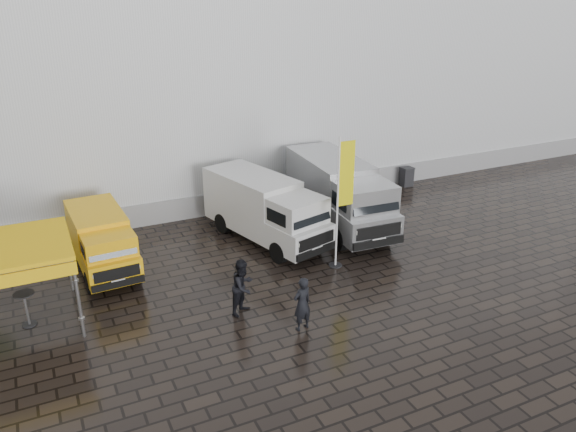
# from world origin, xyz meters

# --- Properties ---
(ground) EXTENTS (120.00, 120.00, 0.00)m
(ground) POSITION_xyz_m (0.00, 0.00, 0.00)
(ground) COLOR black
(ground) RESTS_ON ground
(exhibition_hall) EXTENTS (44.00, 16.00, 12.00)m
(exhibition_hall) POSITION_xyz_m (2.00, 16.00, 6.00)
(exhibition_hall) COLOR silver
(exhibition_hall) RESTS_ON ground
(hall_plinth) EXTENTS (44.00, 0.15, 1.00)m
(hall_plinth) POSITION_xyz_m (2.00, 7.95, 0.50)
(hall_plinth) COLOR gray
(hall_plinth) RESTS_ON ground
(van_yellow) EXTENTS (2.00, 4.69, 2.13)m
(van_yellow) POSITION_xyz_m (-7.16, 4.46, 1.06)
(van_yellow) COLOR #FFB60D
(van_yellow) RESTS_ON ground
(van_white) EXTENTS (3.49, 6.34, 2.61)m
(van_white) POSITION_xyz_m (-0.78, 4.30, 1.31)
(van_white) COLOR silver
(van_white) RESTS_ON ground
(van_silver) EXTENTS (2.60, 6.78, 2.89)m
(van_silver) POSITION_xyz_m (2.61, 4.25, 1.44)
(van_silver) COLOR #ADAFB2
(van_silver) RESTS_ON ground
(canopy_tent) EXTENTS (3.28, 3.28, 2.68)m
(canopy_tent) POSITION_xyz_m (-9.95, 1.76, 2.52)
(canopy_tent) COLOR silver
(canopy_tent) RESTS_ON ground
(flagpole) EXTENTS (0.88, 0.50, 4.95)m
(flagpole) POSITION_xyz_m (0.84, 1.06, 2.76)
(flagpole) COLOR black
(flagpole) RESTS_ON ground
(cocktail_table) EXTENTS (0.60, 0.60, 1.11)m
(cocktail_table) POSITION_xyz_m (-9.86, 1.65, 0.56)
(cocktail_table) COLOR black
(cocktail_table) RESTS_ON ground
(wheelie_bin) EXTENTS (0.62, 0.62, 1.00)m
(wheelie_bin) POSITION_xyz_m (8.60, 7.45, 0.50)
(wheelie_bin) COLOR black
(wheelie_bin) RESTS_ON ground
(person_front) EXTENTS (0.71, 0.55, 1.75)m
(person_front) POSITION_xyz_m (-2.36, -2.14, 0.87)
(person_front) COLOR black
(person_front) RESTS_ON ground
(person_tent) EXTENTS (1.14, 1.08, 1.85)m
(person_tent) POSITION_xyz_m (-3.61, -0.49, 0.92)
(person_tent) COLOR black
(person_tent) RESTS_ON ground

